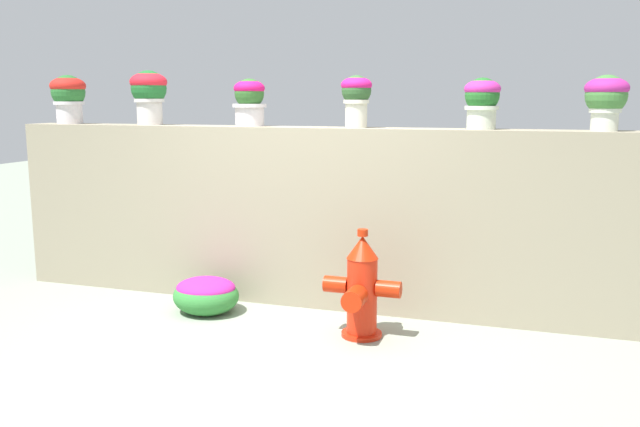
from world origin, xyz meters
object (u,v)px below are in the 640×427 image
object	(u,v)px
fire_hydrant	(361,289)
potted_plant_4	(482,99)
flower_bush_left	(206,294)
potted_plant_5	(606,96)
potted_plant_2	(249,99)
potted_plant_0	(68,94)
potted_plant_1	(149,91)
potted_plant_3	(356,95)

from	to	relation	value
fire_hydrant	potted_plant_4	bearing A→B (deg)	43.71
flower_bush_left	potted_plant_5	bearing A→B (deg)	9.98
potted_plant_2	fire_hydrant	bearing A→B (deg)	-31.30
potted_plant_0	potted_plant_5	xyz separation A→B (m)	(4.69, -0.02, -0.02)
potted_plant_1	potted_plant_2	xyz separation A→B (m)	(0.98, 0.01, -0.07)
potted_plant_2	potted_plant_3	world-z (taller)	potted_plant_3
potted_plant_2	potted_plant_5	distance (m)	2.84
potted_plant_3	potted_plant_4	size ratio (longest dim) A/B	1.07
potted_plant_5	flower_bush_left	distance (m)	3.46
potted_plant_5	potted_plant_3	bearing A→B (deg)	-179.53
potted_plant_2	flower_bush_left	distance (m)	1.70
flower_bush_left	potted_plant_2	bearing A→B (deg)	72.84
potted_plant_2	potted_plant_3	bearing A→B (deg)	-2.89
flower_bush_left	potted_plant_4	bearing A→B (deg)	14.74
potted_plant_4	potted_plant_1	bearing A→B (deg)	-179.89
potted_plant_1	potted_plant_4	distance (m)	2.94
potted_plant_3	flower_bush_left	world-z (taller)	potted_plant_3
potted_plant_1	potted_plant_3	distance (m)	1.95
fire_hydrant	potted_plant_2	bearing A→B (deg)	148.70
potted_plant_1	potted_plant_5	bearing A→B (deg)	-0.38
potted_plant_0	potted_plant_2	world-z (taller)	potted_plant_0
potted_plant_3	potted_plant_4	distance (m)	0.99
potted_plant_0	fire_hydrant	size ratio (longest dim) A/B	0.56
potted_plant_2	potted_plant_4	distance (m)	1.95
potted_plant_3	flower_bush_left	xyz separation A→B (m)	(-1.14, -0.51, -1.63)
potted_plant_0	potted_plant_4	distance (m)	3.80
potted_plant_0	potted_plant_1	distance (m)	0.87
potted_plant_0	potted_plant_2	bearing A→B (deg)	0.42
potted_plant_1	potted_plant_4	size ratio (longest dim) A/B	1.23
potted_plant_4	fire_hydrant	size ratio (longest dim) A/B	0.48
potted_plant_4	fire_hydrant	world-z (taller)	potted_plant_4
potted_plant_5	fire_hydrant	distance (m)	2.27
potted_plant_3	fire_hydrant	distance (m)	1.59
potted_plant_1	fire_hydrant	xyz separation A→B (m)	(2.18, -0.72, -1.46)
potted_plant_0	potted_plant_3	xyz separation A→B (m)	(2.81, -0.04, -0.01)
fire_hydrant	potted_plant_3	bearing A→B (deg)	108.89
potted_plant_0	potted_plant_3	world-z (taller)	potted_plant_0
potted_plant_2	potted_plant_5	world-z (taller)	potted_plant_5
fire_hydrant	flower_bush_left	world-z (taller)	fire_hydrant
potted_plant_2	potted_plant_5	xyz separation A→B (m)	(2.84, -0.03, 0.02)
potted_plant_2	fire_hydrant	size ratio (longest dim) A/B	0.50
fire_hydrant	flower_bush_left	xyz separation A→B (m)	(-1.37, 0.16, -0.21)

